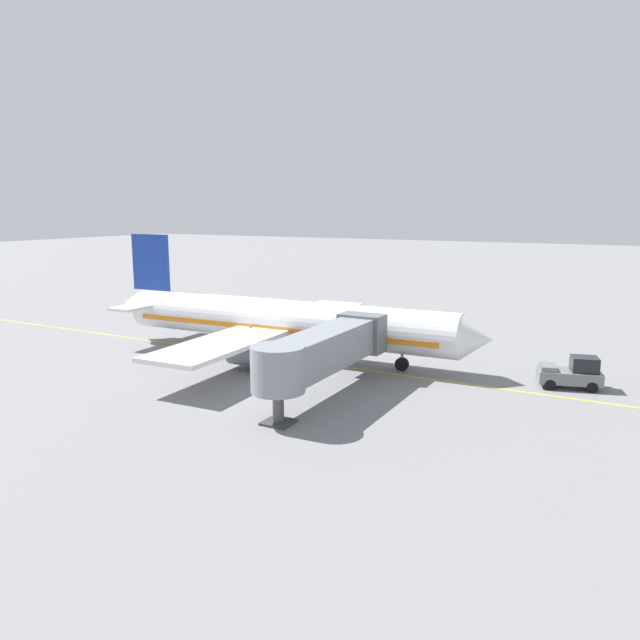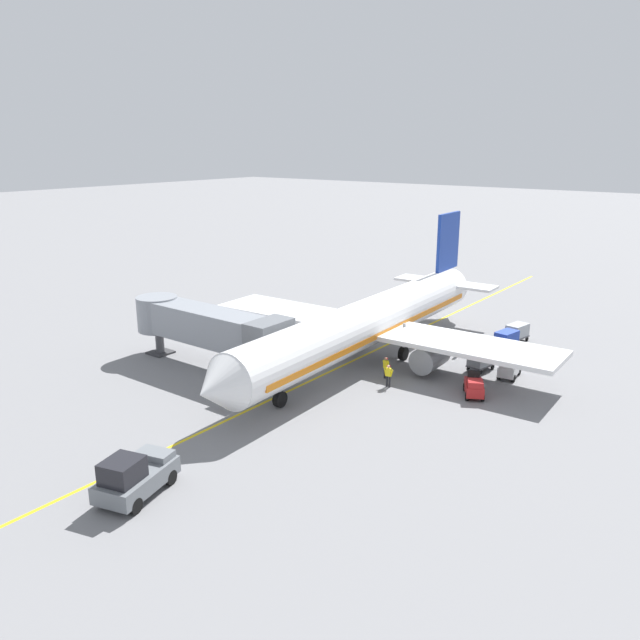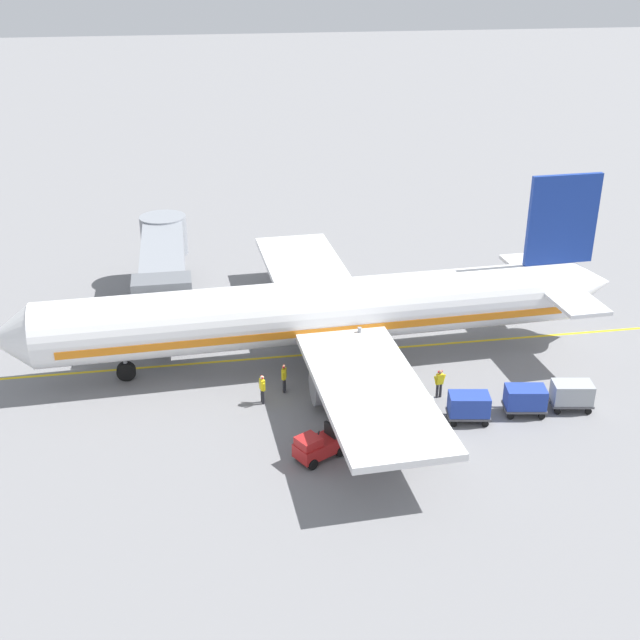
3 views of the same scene
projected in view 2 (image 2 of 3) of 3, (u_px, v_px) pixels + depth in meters
ground_plane at (366, 354)px, 52.63m from camera, size 400.00×400.00×0.00m
gate_lead_in_line at (366, 354)px, 52.63m from camera, size 0.24×80.00×0.01m
parked_airliner at (369, 323)px, 50.40m from camera, size 30.17×37.30×10.63m
jet_bridge at (207, 326)px, 48.54m from camera, size 15.02×3.50×4.98m
pushback_tractor at (135, 476)px, 31.31m from camera, size 3.28×4.82×2.40m
baggage_tug_lead at (509, 368)px, 47.32m from camera, size 1.55×2.63×1.62m
baggage_tug_trailing at (474, 387)px, 43.77m from camera, size 2.26×2.77×1.62m
baggage_cart_front at (481, 358)px, 48.79m from camera, size 1.66×2.97×1.58m
baggage_cart_second_in_train at (494, 348)px, 51.24m from camera, size 1.66×2.97×1.58m
baggage_cart_third_in_train at (507, 338)px, 53.79m from camera, size 1.66×2.97×1.58m
baggage_cart_tail_end at (517, 331)px, 55.86m from camera, size 1.66×2.97×1.58m
ground_crew_wing_walker at (460, 344)px, 52.20m from camera, size 0.29×0.73×1.69m
ground_crew_loader at (386, 367)px, 47.00m from camera, size 0.72×0.34×1.69m
ground_crew_marshaller at (388, 375)px, 45.39m from camera, size 0.73×0.32×1.69m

